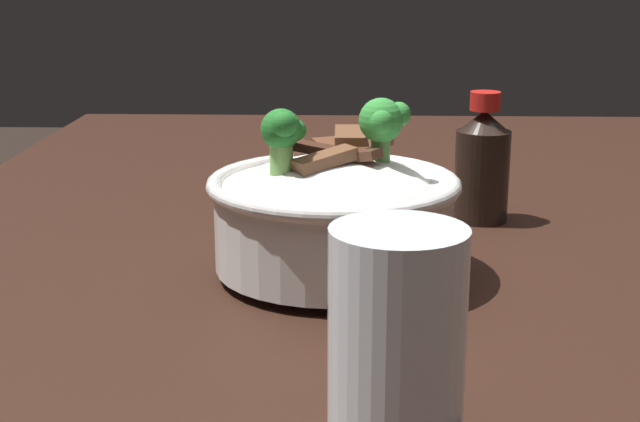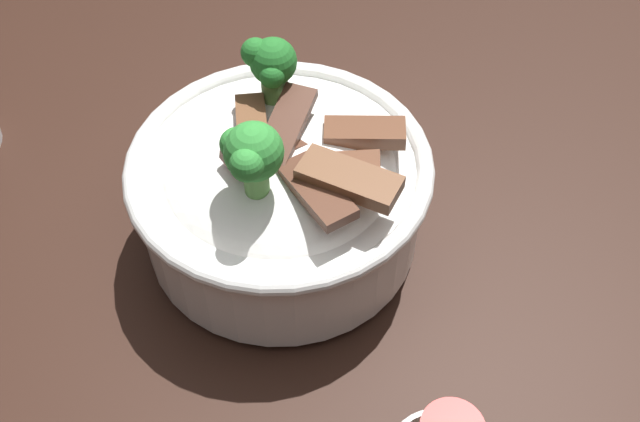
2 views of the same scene
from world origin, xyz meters
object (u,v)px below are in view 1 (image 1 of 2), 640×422
soy_sauce_bottle (482,164)px  chopsticks_pair (349,173)px  drinking_glass (401,362)px  rice_bowl (334,208)px

soy_sauce_bottle → chopsticks_pair: bearing=-144.7°
chopsticks_pair → soy_sauce_bottle: soy_sauce_bottle is taller
drinking_glass → soy_sauce_bottle: (-0.45, 0.10, 0.00)m
chopsticks_pair → rice_bowl: bearing=-2.0°
drinking_glass → rice_bowl: bearing=-172.1°
rice_bowl → chopsticks_pair: bearing=178.0°
rice_bowl → chopsticks_pair: (-0.35, 0.01, -0.05)m
rice_bowl → soy_sauce_bottle: 0.22m
drinking_glass → soy_sauce_bottle: soy_sauce_bottle is taller
rice_bowl → soy_sauce_bottle: (-0.17, 0.14, -0.00)m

